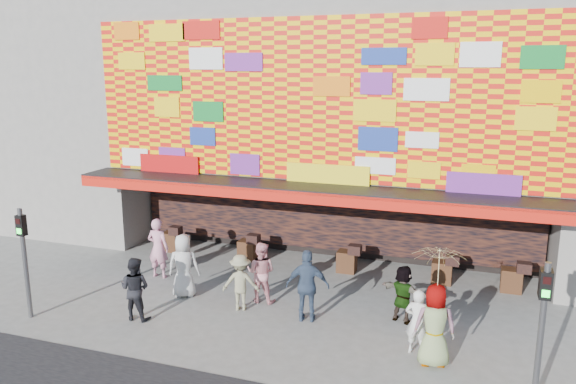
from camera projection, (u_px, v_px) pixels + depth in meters
name	position (u px, v px, depth m)	size (l,w,h in m)	color
ground	(267.00, 327.00, 14.41)	(90.00, 90.00, 0.00)	slate
shop_building	(346.00, 103.00, 20.80)	(15.20, 9.40, 10.00)	gray
neighbor_left	(56.00, 79.00, 24.63)	(11.00, 8.00, 12.00)	gray
signal_left	(24.00, 251.00, 14.60)	(0.22, 0.20, 3.00)	#59595B
signal_right	(542.00, 319.00, 10.64)	(0.22, 0.20, 3.00)	#59595B
ped_a	(184.00, 266.00, 16.19)	(0.91, 0.59, 1.87)	beige
ped_b	(158.00, 248.00, 17.67)	(0.70, 0.46, 1.93)	pink
ped_c	(135.00, 288.00, 14.74)	(0.83, 0.64, 1.70)	black
ped_d	(241.00, 282.00, 15.33)	(1.02, 0.58, 1.57)	gray
ped_e	(308.00, 286.00, 14.60)	(1.14, 0.47, 1.94)	#394A64
ped_f	(403.00, 294.00, 14.60)	(1.42, 0.45, 1.54)	gray
ped_g	(435.00, 325.00, 12.41)	(0.93, 0.60, 1.90)	gray
ped_h	(417.00, 322.00, 12.95)	(0.58, 0.38, 1.58)	silver
ped_i	(261.00, 272.00, 15.83)	(0.85, 0.66, 1.75)	pink
parasol	(438.00, 271.00, 12.13)	(1.41, 1.43, 2.00)	#F7E99B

